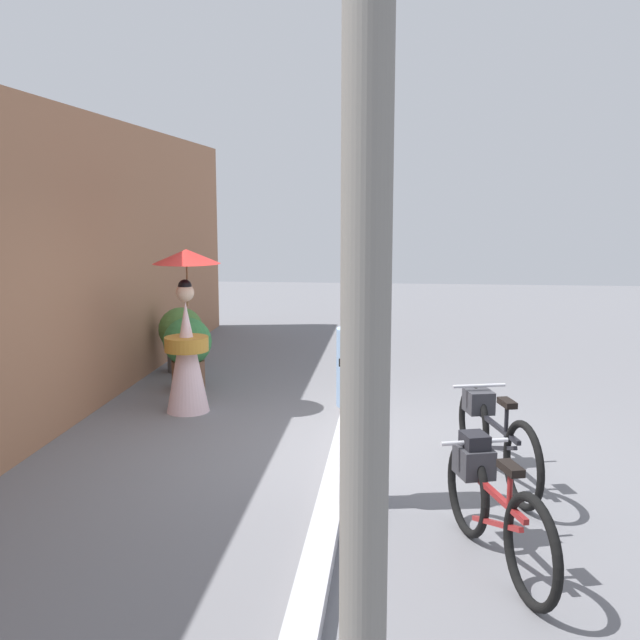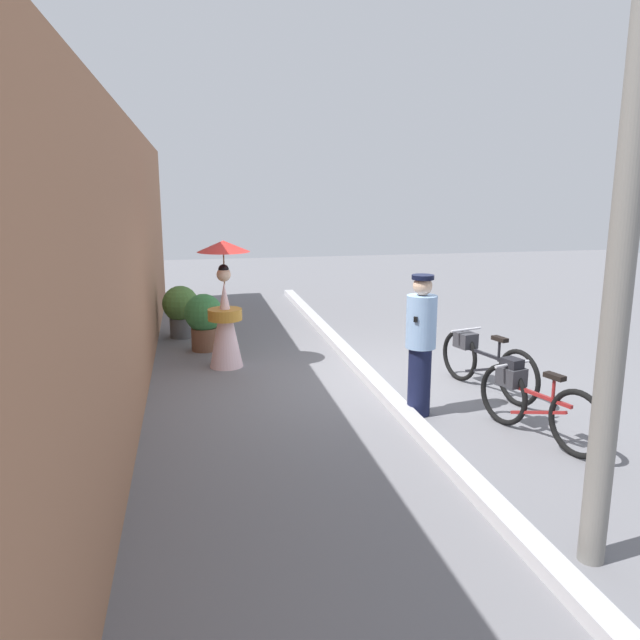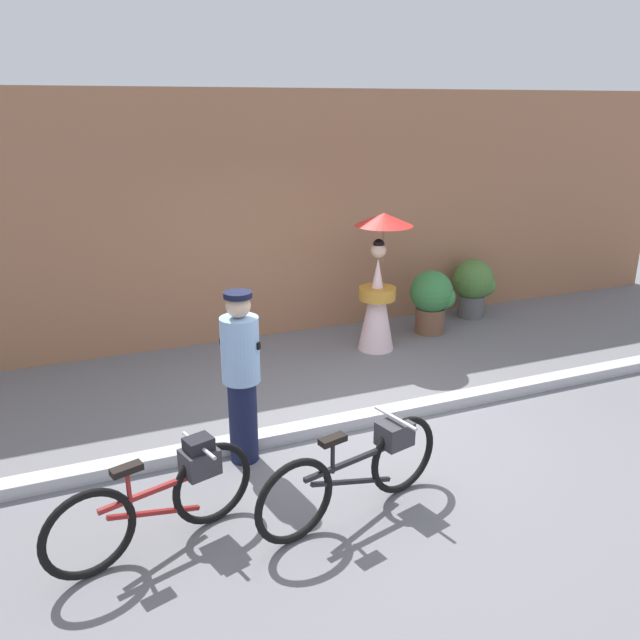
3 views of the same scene
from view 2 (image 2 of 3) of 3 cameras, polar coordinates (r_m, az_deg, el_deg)
The scene contains 10 objects.
ground_plane at distance 8.32m, azimuth 4.73°, elevation -5.79°, with size 30.00×30.00×0.00m, color slate.
building_wall at distance 7.66m, azimuth -17.89°, elevation 4.86°, with size 14.00×0.40×3.32m, color #9E6B4C.
sidewalk_curb at distance 8.30m, azimuth 4.74°, elevation -5.39°, with size 14.00×0.20×0.12m, color #B2B2B7.
bicycle_near_officer at distance 6.80m, azimuth 19.03°, elevation -6.97°, with size 1.59×0.61×0.77m.
bicycle_far_side at distance 8.14m, azimuth 14.89°, elevation -3.67°, with size 1.75×0.59×0.77m.
person_officer at distance 7.02m, azimuth 9.28°, elevation -2.01°, with size 0.34×0.34×1.62m.
person_with_parasol at distance 8.91m, azimuth -8.79°, elevation 1.28°, with size 0.75×0.75×1.83m.
potted_plant_by_door at distance 10.92m, azimuth -12.70°, elevation 1.10°, with size 0.63×0.62×0.90m.
potted_plant_small at distance 9.97m, azimuth -10.63°, elevation 0.15°, with size 0.62×0.61×0.91m.
utility_pole at distance 4.32m, azimuth 26.45°, elevation 8.75°, with size 0.18×0.18×4.80m, color slate.
Camera 2 is at (-7.57, 2.30, 2.57)m, focal length 34.62 mm.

